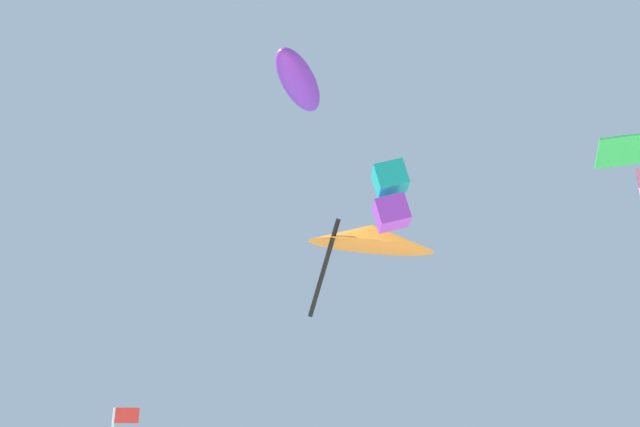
{
  "coord_description": "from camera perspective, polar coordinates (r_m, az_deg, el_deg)",
  "views": [
    {
      "loc": [
        0.42,
        -15.97,
        2.03
      ],
      "look_at": [
        2.11,
        7.26,
        10.59
      ],
      "focal_mm": 38.12,
      "sensor_mm": 36.0,
      "label": 1
    }
  ],
  "objects": [
    {
      "name": "kite_delta_orange",
      "position": [
        25.74,
        4.33,
        -1.91
      ],
      "size": [
        6.3,
        6.34,
        4.04
      ],
      "rotation": [
        0.0,
        0.0,
        0.41
      ],
      "color": "orange"
    },
    {
      "name": "kite_box_teal",
      "position": [
        20.04,
        5.96,
        1.49
      ],
      "size": [
        1.11,
        0.95,
        2.07
      ],
      "rotation": [
        0.0,
        0.0,
        1.51
      ],
      "color": "teal"
    },
    {
      "name": "kite_inflatable_purple",
      "position": [
        37.87,
        -1.8,
        11.06
      ],
      "size": [
        3.76,
        6.41,
        2.25
      ],
      "rotation": [
        0.0,
        0.0,
        4.39
      ],
      "color": "purple"
    },
    {
      "name": "kite_diamond_green",
      "position": [
        23.26,
        24.9,
        4.5
      ],
      "size": [
        2.77,
        2.77,
        2.95
      ],
      "rotation": [
        0.0,
        0.0,
        5.92
      ],
      "color": "green"
    }
  ]
}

